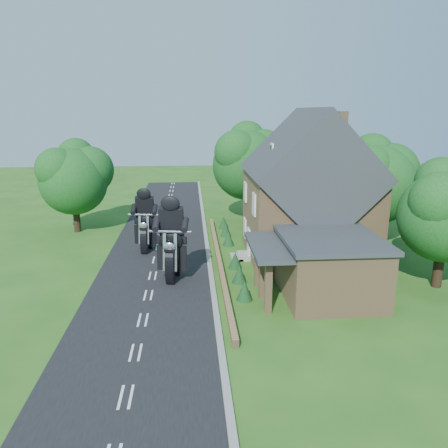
{
  "coord_description": "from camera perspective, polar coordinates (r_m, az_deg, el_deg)",
  "views": [
    {
      "loc": [
        2.48,
        -22.89,
        10.01
      ],
      "look_at": [
        4.63,
        4.81,
        2.8
      ],
      "focal_mm": 35.0,
      "sensor_mm": 36.0,
      "label": 1
    }
  ],
  "objects": [
    {
      "name": "kerb",
      "position": [
        24.99,
        -1.4,
        -8.92
      ],
      "size": [
        0.3,
        80.0,
        0.12
      ],
      "primitive_type": "cube",
      "color": "gray",
      "rests_on": "ground"
    },
    {
      "name": "ground",
      "position": [
        25.11,
        -9.85,
        -9.18
      ],
      "size": [
        120.0,
        120.0,
        0.0
      ],
      "primitive_type": "plane",
      "color": "#265517",
      "rests_on": "ground"
    },
    {
      "name": "garden_wall",
      "position": [
        29.62,
        -0.66,
        -4.79
      ],
      "size": [
        0.3,
        22.0,
        0.4
      ],
      "primitive_type": "cube",
      "color": "#9C794F",
      "rests_on": "ground"
    },
    {
      "name": "tree_far_road",
      "position": [
        38.51,
        -18.53,
        6.08
      ],
      "size": [
        6.08,
        5.6,
        7.84
      ],
      "color": "black",
      "rests_on": "ground"
    },
    {
      "name": "road",
      "position": [
        25.1,
        -9.85,
        -9.15
      ],
      "size": [
        7.0,
        80.0,
        0.02
      ],
      "primitive_type": "cube",
      "color": "black",
      "rests_on": "ground"
    },
    {
      "name": "house",
      "position": [
        30.51,
        10.9,
        3.58
      ],
      "size": [
        9.54,
        8.64,
        10.24
      ],
      "color": "#9C794F",
      "rests_on": "ground"
    },
    {
      "name": "annex",
      "position": [
        24.71,
        13.3,
        -5.34
      ],
      "size": [
        7.05,
        5.94,
        3.44
      ],
      "color": "#9C794F",
      "rests_on": "ground"
    },
    {
      "name": "shrub_f",
      "position": [
        38.19,
        -0.06,
        0.21
      ],
      "size": [
        0.9,
        0.9,
        1.1
      ],
      "primitive_type": "cone",
      "color": "#103517",
      "rests_on": "ground"
    },
    {
      "name": "tree_behind_left",
      "position": [
        40.64,
        3.67,
        8.48
      ],
      "size": [
        6.94,
        6.4,
        9.16
      ],
      "color": "black",
      "rests_on": "ground"
    },
    {
      "name": "shrub_b",
      "position": [
        26.31,
        2.03,
        -6.53
      ],
      "size": [
        0.9,
        0.9,
        1.1
      ],
      "primitive_type": "cone",
      "color": "#103517",
      "rests_on": "ground"
    },
    {
      "name": "motorcycle_follow",
      "position": [
        32.41,
        -10.1,
        -2.36
      ],
      "size": [
        0.61,
        1.56,
        1.42
      ],
      "primitive_type": null,
      "rotation": [
        0.0,
        0.0,
        2.99
      ],
      "color": "black",
      "rests_on": "ground"
    },
    {
      "name": "shrub_d",
      "position": [
        33.38,
        0.6,
        -1.91
      ],
      "size": [
        0.9,
        0.9,
        1.1
      ],
      "primitive_type": "cone",
      "color": "#103517",
      "rests_on": "ground"
    },
    {
      "name": "shrub_e",
      "position": [
        35.78,
        0.25,
        -0.78
      ],
      "size": [
        0.9,
        0.9,
        1.1
      ],
      "primitive_type": "cone",
      "color": "#103517",
      "rests_on": "ground"
    },
    {
      "name": "shrub_a",
      "position": [
        24.01,
        2.71,
        -8.67
      ],
      "size": [
        0.9,
        0.9,
        1.1
      ],
      "primitive_type": "cone",
      "color": "#103517",
      "rests_on": "ground"
    },
    {
      "name": "shrub_c",
      "position": [
        28.64,
        1.47,
        -4.74
      ],
      "size": [
        0.9,
        0.9,
        1.1
      ],
      "primitive_type": "cone",
      "color": "#103517",
      "rests_on": "ground"
    },
    {
      "name": "tree_behind_house",
      "position": [
        40.92,
        12.35,
        8.92
      ],
      "size": [
        7.81,
        7.2,
        10.08
      ],
      "color": "black",
      "rests_on": "ground"
    },
    {
      "name": "tree_house_right",
      "position": [
        34.88,
        19.69,
        5.76
      ],
      "size": [
        6.51,
        6.0,
        8.4
      ],
      "color": "black",
      "rests_on": "ground"
    },
    {
      "name": "motorcycle_lead",
      "position": [
        26.75,
        -6.71,
        -5.72
      ],
      "size": [
        0.72,
        1.74,
        1.58
      ],
      "primitive_type": null,
      "rotation": [
        0.0,
        0.0,
        2.97
      ],
      "color": "black",
      "rests_on": "ground"
    }
  ]
}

